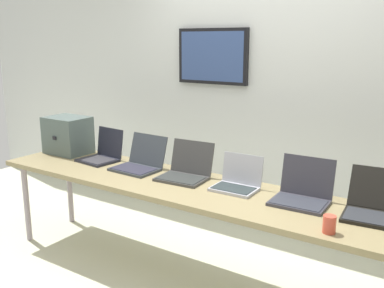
% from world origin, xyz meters
% --- Properties ---
extents(ground, '(8.00, 8.00, 0.04)m').
position_xyz_m(ground, '(0.00, 0.00, -0.02)').
color(ground, beige).
extents(back_wall, '(8.00, 0.11, 2.70)m').
position_xyz_m(back_wall, '(-0.01, 1.13, 1.36)').
color(back_wall, silver).
rests_on(back_wall, ground).
extents(workbench, '(3.66, 0.70, 0.76)m').
position_xyz_m(workbench, '(0.00, 0.00, 0.72)').
color(workbench, '#8E7E55').
rests_on(workbench, ground).
extents(equipment_box, '(0.39, 0.31, 0.34)m').
position_xyz_m(equipment_box, '(-1.58, 0.15, 0.93)').
color(equipment_box, '#4F5F5B').
rests_on(equipment_box, workbench).
extents(laptop_station_0, '(0.34, 0.33, 0.27)m').
position_xyz_m(laptop_station_0, '(-1.14, 0.14, 0.82)').
color(laptop_station_0, '#1F212C').
rests_on(laptop_station_0, workbench).
extents(laptop_station_1, '(0.38, 0.36, 0.27)m').
position_xyz_m(laptop_station_1, '(-0.69, 0.11, 0.82)').
color(laptop_station_1, '#353B41').
rests_on(laptop_station_1, workbench).
extents(laptop_station_2, '(0.38, 0.36, 0.27)m').
position_xyz_m(laptop_station_2, '(-0.24, 0.12, 0.82)').
color(laptop_station_2, '#3B3A3A').
rests_on(laptop_station_2, workbench).
extents(laptop_station_3, '(0.31, 0.27, 0.23)m').
position_xyz_m(laptop_station_3, '(0.21, 0.12, 0.82)').
color(laptop_station_3, '#AEB0BA').
rests_on(laptop_station_3, workbench).
extents(laptop_station_4, '(0.36, 0.33, 0.28)m').
position_xyz_m(laptop_station_4, '(0.68, 0.13, 0.82)').
color(laptop_station_4, '#36353F').
rests_on(laptop_station_4, workbench).
extents(laptop_station_5, '(0.37, 0.43, 0.25)m').
position_xyz_m(laptop_station_5, '(1.12, 0.15, 0.82)').
color(laptop_station_5, black).
rests_on(laptop_station_5, workbench).
extents(coffee_mug, '(0.07, 0.07, 0.10)m').
position_xyz_m(coffee_mug, '(0.97, -0.25, 0.81)').
color(coffee_mug, '#C84834').
rests_on(coffee_mug, workbench).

